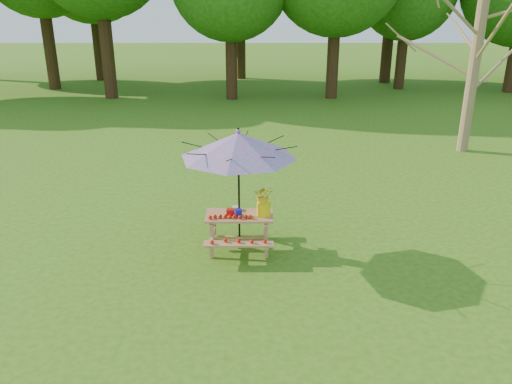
{
  "coord_description": "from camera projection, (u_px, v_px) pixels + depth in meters",
  "views": [
    {
      "loc": [
        -3.38,
        -3.31,
        4.16
      ],
      "look_at": [
        -3.35,
        4.9,
        1.1
      ],
      "focal_mm": 35.0,
      "sensor_mm": 36.0,
      "label": 1
    }
  ],
  "objects": [
    {
      "name": "picnic_table",
      "position": [
        239.0,
        232.0,
        9.02
      ],
      "size": [
        1.2,
        1.32,
        0.67
      ],
      "color": "#AC764D",
      "rests_on": "ground"
    },
    {
      "name": "patio_umbrella",
      "position": [
        238.0,
        145.0,
        8.46
      ],
      "size": [
        2.3,
        2.3,
        2.25
      ],
      "color": "black",
      "rests_on": "ground"
    },
    {
      "name": "produce_bins",
      "position": [
        235.0,
        211.0,
        8.91
      ],
      "size": [
        0.28,
        0.4,
        0.13
      ],
      "color": "#B7150E",
      "rests_on": "picnic_table"
    },
    {
      "name": "tomatoes_row",
      "position": [
        230.0,
        217.0,
        8.72
      ],
      "size": [
        0.77,
        0.13,
        0.07
      ],
      "primitive_type": null,
      "color": "red",
      "rests_on": "picnic_table"
    },
    {
      "name": "flower_bucket",
      "position": [
        264.0,
        200.0,
        8.77
      ],
      "size": [
        0.34,
        0.3,
        0.56
      ],
      "color": "yellow",
      "rests_on": "picnic_table"
    }
  ]
}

